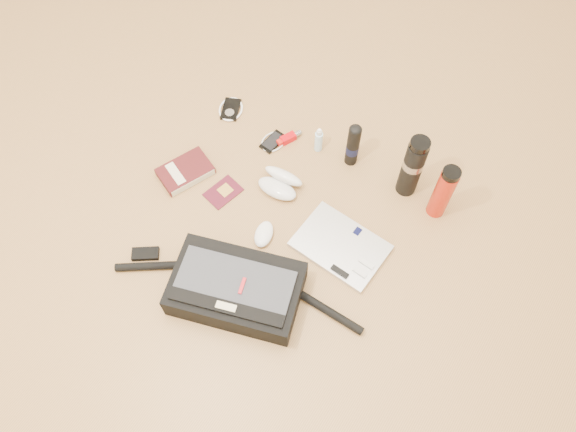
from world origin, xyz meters
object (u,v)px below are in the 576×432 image
at_px(messenger_bag, 236,289).
at_px(laptop, 341,246).
at_px(book, 185,172).
at_px(thermos_red, 443,192).
at_px(thermos_black, 413,166).

xyz_separation_m(messenger_bag, laptop, (0.20, 0.35, -0.04)).
height_order(messenger_bag, book, messenger_bag).
bearing_deg(messenger_bag, thermos_red, 40.05).
bearing_deg(thermos_black, messenger_bag, -111.77).
relative_size(thermos_black, thermos_red, 1.13).
bearing_deg(book, thermos_red, 45.91).
height_order(laptop, thermos_black, thermos_black).
height_order(messenger_bag, laptop, messenger_bag).
bearing_deg(thermos_red, book, -156.23).
height_order(book, thermos_red, thermos_red).
xyz_separation_m(messenger_bag, book, (-0.45, 0.29, -0.04)).
bearing_deg(laptop, thermos_black, 80.93).
relative_size(laptop, thermos_black, 1.12).
bearing_deg(laptop, thermos_red, 60.00).
distance_m(messenger_bag, book, 0.54).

